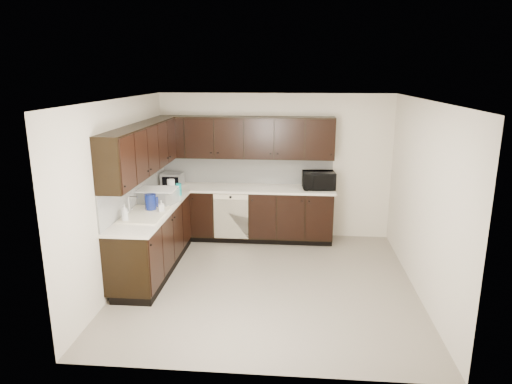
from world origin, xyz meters
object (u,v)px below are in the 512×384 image
toaster_oven (172,179)px  sink (145,219)px  blue_pitcher (151,203)px  microwave (319,180)px  storage_bin (158,196)px

toaster_oven → sink: bearing=-83.2°
sink → blue_pitcher: bearing=86.2°
sink → blue_pitcher: (0.01, 0.22, 0.18)m
microwave → sink: bearing=-151.2°
microwave → toaster_oven: (-2.50, 0.01, -0.03)m
sink → toaster_oven: 1.71m
microwave → toaster_oven: size_ratio=1.49×
sink → microwave: microwave is taller
microwave → blue_pitcher: bearing=-154.8°
toaster_oven → storage_bin: size_ratio=0.67×
toaster_oven → blue_pitcher: (0.08, -1.48, 0.01)m
microwave → storage_bin: microwave is taller
sink → toaster_oven: bearing=92.3°
toaster_oven → blue_pitcher: size_ratio=1.48×
toaster_oven → microwave: bearing=4.2°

